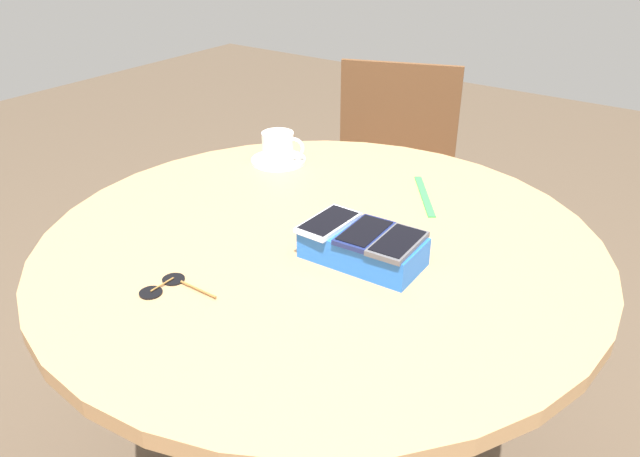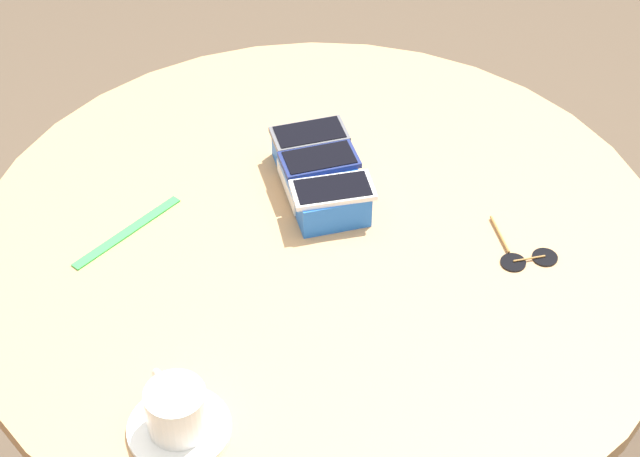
{
  "view_description": "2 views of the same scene",
  "coord_description": "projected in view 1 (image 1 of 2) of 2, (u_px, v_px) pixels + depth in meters",
  "views": [
    {
      "loc": [
        -0.61,
        0.85,
        1.36
      ],
      "look_at": [
        0.0,
        0.0,
        0.8
      ],
      "focal_mm": 35.0,
      "sensor_mm": 36.0,
      "label": 1
    },
    {
      "loc": [
        1.15,
        -0.26,
        1.9
      ],
      "look_at": [
        0.0,
        0.0,
        0.8
      ],
      "focal_mm": 60.0,
      "sensor_mm": 36.0,
      "label": 2
    }
  ],
  "objects": [
    {
      "name": "chair_far_side",
      "position": [
        389.0,
        195.0,
        2.14
      ],
      "size": [
        0.55,
        0.55,
        0.88
      ],
      "color": "brown",
      "rests_on": "ground_plane"
    },
    {
      "name": "phone_gray",
      "position": [
        398.0,
        243.0,
        1.06
      ],
      "size": [
        0.07,
        0.12,
        0.01
      ],
      "color": "#515156",
      "rests_on": "phone_box"
    },
    {
      "name": "coffee_cup",
      "position": [
        279.0,
        146.0,
        1.52
      ],
      "size": [
        0.11,
        0.08,
        0.07
      ],
      "color": "white",
      "rests_on": "saucer"
    },
    {
      "name": "phone_box",
      "position": [
        363.0,
        248.0,
        1.11
      ],
      "size": [
        0.22,
        0.12,
        0.05
      ],
      "color": "blue",
      "rests_on": "round_table"
    },
    {
      "name": "phone_white",
      "position": [
        329.0,
        222.0,
        1.13
      ],
      "size": [
        0.07,
        0.13,
        0.01
      ],
      "color": "silver",
      "rests_on": "phone_box"
    },
    {
      "name": "phone_navy",
      "position": [
        365.0,
        233.0,
        1.09
      ],
      "size": [
        0.07,
        0.12,
        0.01
      ],
      "color": "navy",
      "rests_on": "phone_box"
    },
    {
      "name": "round_table",
      "position": [
        320.0,
        288.0,
        1.25
      ],
      "size": [
        1.07,
        1.07,
        0.78
      ],
      "color": "#2D2D2D",
      "rests_on": "ground_plane"
    },
    {
      "name": "sunglasses",
      "position": [
        167.0,
        286.0,
        1.05
      ],
      "size": [
        0.12,
        0.09,
        0.01
      ],
      "color": "black",
      "rests_on": "round_table"
    },
    {
      "name": "saucer",
      "position": [
        278.0,
        160.0,
        1.54
      ],
      "size": [
        0.13,
        0.13,
        0.01
      ],
      "primitive_type": "cylinder",
      "color": "white",
      "rests_on": "round_table"
    },
    {
      "name": "lanyard_strap",
      "position": [
        424.0,
        196.0,
        1.36
      ],
      "size": [
        0.13,
        0.18,
        0.0
      ],
      "primitive_type": "cube",
      "rotation": [
        0.0,
        0.0,
        -0.95
      ],
      "color": "green",
      "rests_on": "round_table"
    }
  ]
}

